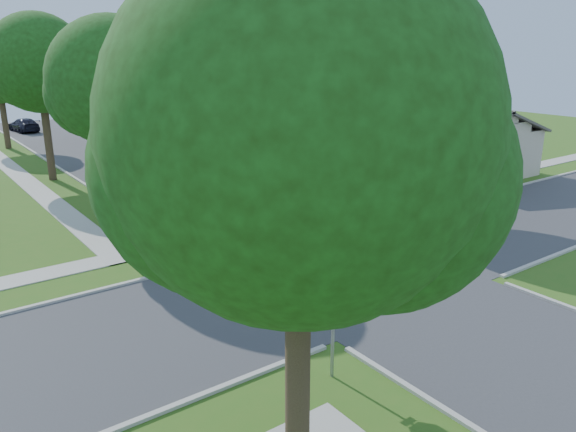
{
  "coord_description": "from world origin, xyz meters",
  "views": [
    {
      "loc": [
        -12.63,
        -13.74,
        7.8
      ],
      "look_at": [
        -0.76,
        2.52,
        1.6
      ],
      "focal_mm": 35.0,
      "sensor_mm": 36.0,
      "label": 1
    }
  ],
  "objects_px": {
    "stop_sign_ne": "(356,175)",
    "tree_e_far": "(120,66)",
    "tree_ne_corner": "(394,95)",
    "house_ne_near": "(417,143)",
    "tree_e_mid": "(191,68)",
    "house_ne_far": "(265,116)",
    "tree_sw_corner": "(302,149)",
    "stop_sign_sw": "(334,301)",
    "car_curb_east": "(168,151)",
    "car_curb_west": "(24,125)",
    "tree_e_near": "(300,89)",
    "tree_w_mid": "(40,68)",
    "car_driveway": "(437,178)",
    "tree_w_near": "(115,87)"
  },
  "relations": [
    {
      "from": "tree_w_mid",
      "to": "car_curb_east",
      "type": "bearing_deg",
      "value": 6.8
    },
    {
      "from": "tree_e_mid",
      "to": "car_curb_east",
      "type": "relative_size",
      "value": 2.24
    },
    {
      "from": "house_ne_far",
      "to": "tree_sw_corner",
      "type": "bearing_deg",
      "value": -123.06
    },
    {
      "from": "tree_w_near",
      "to": "tree_e_mid",
      "type": "bearing_deg",
      "value": 51.92
    },
    {
      "from": "stop_sign_ne",
      "to": "house_ne_near",
      "type": "distance_m",
      "value": 12.94
    },
    {
      "from": "tree_e_mid",
      "to": "house_ne_near",
      "type": "xyz_separation_m",
      "value": [
        11.23,
        -10.01,
        -4.74
      ]
    },
    {
      "from": "house_ne_far",
      "to": "car_driveway",
      "type": "distance_m",
      "value": 23.93
    },
    {
      "from": "tree_ne_corner",
      "to": "car_curb_east",
      "type": "xyz_separation_m",
      "value": [
        -3.16,
        17.74,
        -4.89
      ]
    },
    {
      "from": "stop_sign_sw",
      "to": "tree_e_mid",
      "type": "bearing_deg",
      "value": 69.8
    },
    {
      "from": "stop_sign_ne",
      "to": "car_curb_west",
      "type": "distance_m",
      "value": 38.36
    },
    {
      "from": "stop_sign_ne",
      "to": "tree_e_near",
      "type": "bearing_deg",
      "value": 89.32
    },
    {
      "from": "house_ne_near",
      "to": "tree_e_near",
      "type": "bearing_deg",
      "value": -169.96
    },
    {
      "from": "tree_e_mid",
      "to": "stop_sign_ne",
      "type": "bearing_deg",
      "value": -90.2
    },
    {
      "from": "house_ne_near",
      "to": "tree_e_far",
      "type": "bearing_deg",
      "value": 116.03
    },
    {
      "from": "tree_e_mid",
      "to": "tree_w_near",
      "type": "distance_m",
      "value": 15.25
    },
    {
      "from": "tree_e_mid",
      "to": "tree_sw_corner",
      "type": "height_order",
      "value": "tree_sw_corner"
    },
    {
      "from": "tree_e_mid",
      "to": "tree_ne_corner",
      "type": "bearing_deg",
      "value": -84.55
    },
    {
      "from": "tree_w_mid",
      "to": "house_ne_near",
      "type": "height_order",
      "value": "tree_w_mid"
    },
    {
      "from": "tree_e_mid",
      "to": "car_curb_east",
      "type": "xyz_separation_m",
      "value": [
        -1.56,
        0.94,
        -5.55
      ]
    },
    {
      "from": "tree_w_near",
      "to": "stop_sign_ne",
      "type": "bearing_deg",
      "value": -24.74
    },
    {
      "from": "tree_e_near",
      "to": "tree_w_mid",
      "type": "distance_m",
      "value": 15.26
    },
    {
      "from": "tree_sw_corner",
      "to": "tree_e_near",
      "type": "bearing_deg",
      "value": 52.7
    },
    {
      "from": "tree_e_mid",
      "to": "car_curb_east",
      "type": "height_order",
      "value": "tree_e_mid"
    },
    {
      "from": "car_driveway",
      "to": "car_curb_west",
      "type": "distance_m",
      "value": 39.29
    },
    {
      "from": "stop_sign_ne",
      "to": "house_ne_far",
      "type": "distance_m",
      "value": 26.8
    },
    {
      "from": "tree_e_far",
      "to": "tree_sw_corner",
      "type": "xyz_separation_m",
      "value": [
        -12.19,
        -41.0,
        0.28
      ]
    },
    {
      "from": "stop_sign_ne",
      "to": "tree_e_far",
      "type": "relative_size",
      "value": 0.34
    },
    {
      "from": "stop_sign_ne",
      "to": "house_ne_far",
      "type": "xyz_separation_m",
      "value": [
        11.29,
        24.3,
        -0.51
      ]
    },
    {
      "from": "stop_sign_ne",
      "to": "tree_ne_corner",
      "type": "bearing_deg",
      "value": -16.55
    },
    {
      "from": "car_curb_west",
      "to": "tree_ne_corner",
      "type": "bearing_deg",
      "value": 94.2
    },
    {
      "from": "tree_e_mid",
      "to": "tree_w_near",
      "type": "xyz_separation_m",
      "value": [
        -9.4,
        -12.0,
        -0.14
      ]
    },
    {
      "from": "tree_e_near",
      "to": "car_curb_west",
      "type": "xyz_separation_m",
      "value": [
        -6.49,
        33.49,
        -5.03
      ]
    },
    {
      "from": "stop_sign_sw",
      "to": "tree_w_near",
      "type": "height_order",
      "value": "tree_w_near"
    },
    {
      "from": "tree_e_near",
      "to": "tree_w_mid",
      "type": "bearing_deg",
      "value": 128.05
    },
    {
      "from": "stop_sign_ne",
      "to": "house_ne_far",
      "type": "bearing_deg",
      "value": 65.07
    },
    {
      "from": "stop_sign_ne",
      "to": "car_curb_east",
      "type": "height_order",
      "value": "stop_sign_ne"
    },
    {
      "from": "car_driveway",
      "to": "tree_w_mid",
      "type": "bearing_deg",
      "value": 39.33
    },
    {
      "from": "stop_sign_ne",
      "to": "tree_e_far",
      "type": "height_order",
      "value": "tree_e_far"
    },
    {
      "from": "house_ne_far",
      "to": "house_ne_near",
      "type": "bearing_deg",
      "value": -90.0
    },
    {
      "from": "tree_e_far",
      "to": "car_driveway",
      "type": "xyz_separation_m",
      "value": [
        6.75,
        -28.51,
        -5.2
      ]
    },
    {
      "from": "stop_sign_ne",
      "to": "tree_sw_corner",
      "type": "relative_size",
      "value": 0.31
    },
    {
      "from": "tree_e_near",
      "to": "tree_sw_corner",
      "type": "height_order",
      "value": "tree_sw_corner"
    },
    {
      "from": "tree_e_far",
      "to": "house_ne_near",
      "type": "distance_m",
      "value": 25.99
    },
    {
      "from": "tree_ne_corner",
      "to": "house_ne_far",
      "type": "xyz_separation_m",
      "value": [
        9.63,
        24.79,
        -4.08
      ]
    },
    {
      "from": "car_driveway",
      "to": "tree_e_far",
      "type": "bearing_deg",
      "value": 6.5
    },
    {
      "from": "house_ne_near",
      "to": "car_curb_west",
      "type": "distance_m",
      "value": 36.15
    },
    {
      "from": "house_ne_near",
      "to": "tree_w_mid",
      "type": "bearing_deg",
      "value": 154.12
    },
    {
      "from": "car_curb_east",
      "to": "tree_ne_corner",
      "type": "bearing_deg",
      "value": -81.63
    },
    {
      "from": "house_ne_near",
      "to": "car_curb_west",
      "type": "relative_size",
      "value": 3.2
    },
    {
      "from": "tree_ne_corner",
      "to": "house_ne_near",
      "type": "xyz_separation_m",
      "value": [
        9.63,
        6.79,
        -4.08
      ]
    }
  ]
}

